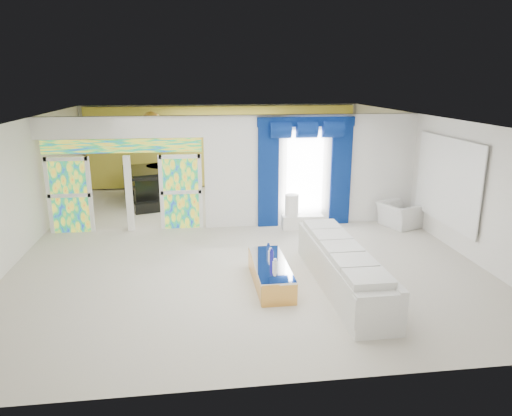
{
  "coord_description": "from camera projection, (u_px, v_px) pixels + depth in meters",
  "views": [
    {
      "loc": [
        -1.01,
        -11.28,
        3.92
      ],
      "look_at": [
        0.3,
        -1.2,
        1.1
      ],
      "focal_mm": 32.93,
      "sensor_mm": 36.0,
      "label": 1
    }
  ],
  "objects": [
    {
      "name": "floor",
      "position": [
        238.0,
        237.0,
        11.95
      ],
      "size": [
        12.0,
        12.0,
        0.0
      ],
      "primitive_type": "plane",
      "color": "#B7AF9E",
      "rests_on": "ground"
    },
    {
      "name": "dividing_wall",
      "position": [
        313.0,
        170.0,
        12.78
      ],
      "size": [
        5.7,
        0.18,
        3.0
      ],
      "primitive_type": "cube",
      "color": "white",
      "rests_on": "ground"
    },
    {
      "name": "dividing_header",
      "position": [
        121.0,
        127.0,
        11.83
      ],
      "size": [
        4.3,
        0.18,
        0.55
      ],
      "primitive_type": "cube",
      "color": "white",
      "rests_on": "dividing_wall"
    },
    {
      "name": "stained_panel_left",
      "position": [
        70.0,
        195.0,
        12.11
      ],
      "size": [
        0.95,
        0.04,
        2.0
      ],
      "primitive_type": "cube",
      "color": "#994C3F",
      "rests_on": "ground"
    },
    {
      "name": "stained_panel_right",
      "position": [
        181.0,
        192.0,
        12.47
      ],
      "size": [
        0.95,
        0.04,
        2.0
      ],
      "primitive_type": "cube",
      "color": "#994C3F",
      "rests_on": "ground"
    },
    {
      "name": "stained_transom",
      "position": [
        122.0,
        146.0,
        11.95
      ],
      "size": [
        4.0,
        0.05,
        0.35
      ],
      "primitive_type": "cube",
      "color": "#994C3F",
      "rests_on": "dividing_header"
    },
    {
      "name": "window_pane",
      "position": [
        305.0,
        173.0,
        12.66
      ],
      "size": [
        1.0,
        0.02,
        2.3
      ],
      "primitive_type": "cube",
      "color": "white",
      "rests_on": "dividing_wall"
    },
    {
      "name": "blue_drape_left",
      "position": [
        268.0,
        176.0,
        12.52
      ],
      "size": [
        0.55,
        0.1,
        2.8
      ],
      "primitive_type": "cube",
      "color": "#030F44",
      "rests_on": "ground"
    },
    {
      "name": "blue_drape_right",
      "position": [
        341.0,
        174.0,
        12.77
      ],
      "size": [
        0.55,
        0.1,
        2.8
      ],
      "primitive_type": "cube",
      "color": "#030F44",
      "rests_on": "ground"
    },
    {
      "name": "blue_pelmet",
      "position": [
        306.0,
        122.0,
        12.27
      ],
      "size": [
        2.6,
        0.12,
        0.25
      ],
      "primitive_type": "cube",
      "color": "#030F44",
      "rests_on": "dividing_wall"
    },
    {
      "name": "wall_mirror",
      "position": [
        447.0,
        181.0,
        11.2
      ],
      "size": [
        0.04,
        2.7,
        1.9
      ],
      "primitive_type": "cube",
      "color": "white",
      "rests_on": "ground"
    },
    {
      "name": "gold_curtains",
      "position": [
        223.0,
        147.0,
        17.19
      ],
      "size": [
        9.7,
        0.12,
        2.9
      ],
      "primitive_type": "cube",
      "color": "gold",
      "rests_on": "ground"
    },
    {
      "name": "white_sofa",
      "position": [
        342.0,
        269.0,
        9.03
      ],
      "size": [
        0.87,
        3.87,
        0.74
      ],
      "primitive_type": "cube",
      "rotation": [
        0.0,
        0.0,
        0.01
      ],
      "color": "silver",
      "rests_on": "ground"
    },
    {
      "name": "coffee_table",
      "position": [
        271.0,
        274.0,
        9.19
      ],
      "size": [
        0.66,
        1.93,
        0.43
      ],
      "primitive_type": "cube",
      "rotation": [
        0.0,
        0.0,
        0.01
      ],
      "color": "gold",
      "rests_on": "ground"
    },
    {
      "name": "console_table",
      "position": [
        302.0,
        222.0,
        12.65
      ],
      "size": [
        1.1,
        0.37,
        0.36
      ],
      "primitive_type": "cube",
      "rotation": [
        0.0,
        0.0,
        -0.02
      ],
      "color": "white",
      "rests_on": "ground"
    },
    {
      "name": "table_lamp",
      "position": [
        292.0,
        205.0,
        12.49
      ],
      "size": [
        0.36,
        0.36,
        0.58
      ],
      "primitive_type": "cylinder",
      "color": "white",
      "rests_on": "console_table"
    },
    {
      "name": "armchair",
      "position": [
        399.0,
        215.0,
        12.79
      ],
      "size": [
        1.16,
        1.24,
        0.65
      ],
      "primitive_type": "imported",
      "rotation": [
        0.0,
        0.0,
        1.92
      ],
      "color": "silver",
      "rests_on": "ground"
    },
    {
      "name": "grand_piano",
      "position": [
        153.0,
        184.0,
        15.63
      ],
      "size": [
        2.13,
        2.44,
        1.04
      ],
      "primitive_type": "cube",
      "rotation": [
        0.0,
        0.0,
        0.31
      ],
      "color": "black",
      "rests_on": "ground"
    },
    {
      "name": "piano_bench",
      "position": [
        149.0,
        207.0,
        14.2
      ],
      "size": [
        0.97,
        0.61,
        0.3
      ],
      "primitive_type": "cube",
      "rotation": [
        0.0,
        0.0,
        0.31
      ],
      "color": "black",
      "rests_on": "ground"
    },
    {
      "name": "tv_console",
      "position": [
        76.0,
        203.0,
        13.71
      ],
      "size": [
        0.57,
        0.52,
        0.82
      ],
      "primitive_type": "cube",
      "rotation": [
        0.0,
        0.0,
        -0.01
      ],
      "color": "#A18050",
      "rests_on": "ground"
    },
    {
      "name": "chandelier",
      "position": [
        151.0,
        122.0,
        14.21
      ],
      "size": [
        0.6,
        0.6,
        0.6
      ],
      "primitive_type": "sphere",
      "color": "gold",
      "rests_on": "ceiling"
    },
    {
      "name": "decanters",
      "position": [
        271.0,
        256.0,
        9.27
      ],
      "size": [
        0.12,
        0.81,
        0.25
      ],
      "color": "silver",
      "rests_on": "coffee_table"
    }
  ]
}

